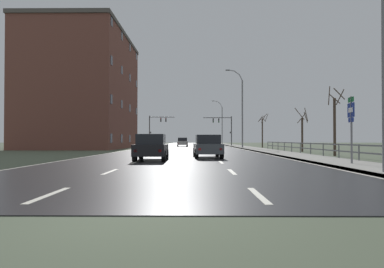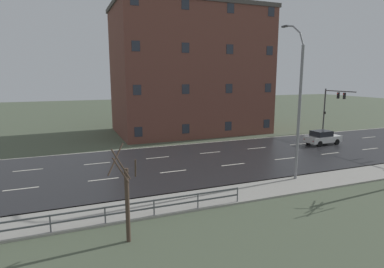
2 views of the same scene
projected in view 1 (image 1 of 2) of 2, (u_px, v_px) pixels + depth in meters
ground_plane at (189, 148)px, 53.48m from camera, size 160.00×160.00×0.12m
road_asphalt_strip at (190, 146)px, 65.48m from camera, size 14.00×120.00×0.03m
sidewalk_right at (234, 146)px, 65.40m from camera, size 3.00×120.00×0.12m
guardrail at (311, 147)px, 26.00m from camera, size 0.07×30.75×1.00m
street_lamp_foreground at (381, 16)px, 11.88m from camera, size 2.27×0.24×11.45m
street_lamp_midground at (241, 110)px, 47.54m from camera, size 2.45×0.24×11.17m
street_lamp_distant at (221, 123)px, 83.21m from camera, size 2.62×0.24×10.89m
highway_sign at (351, 121)px, 16.08m from camera, size 0.09×0.68×3.32m
traffic_signal_right at (224, 125)px, 64.67m from camera, size 5.49×0.36×5.70m
traffic_signal_left at (156, 125)px, 65.01m from camera, size 4.98×0.36×5.84m
car_far_right at (182, 142)px, 58.49m from camera, size 2.00×4.18×1.57m
car_distant at (152, 147)px, 20.01m from camera, size 1.90×4.13×1.57m
car_near_right at (208, 146)px, 22.89m from camera, size 1.99×4.18×1.57m
brick_building at (84, 91)px, 48.28m from camera, size 12.28×19.63×16.34m
bare_tree_near at (335, 123)px, 25.60m from camera, size 1.21×1.32×5.41m
bare_tree_mid at (302, 132)px, 34.44m from camera, size 1.39×1.32×4.52m
bare_tree_far at (263, 131)px, 52.46m from camera, size 1.49×1.49×5.32m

